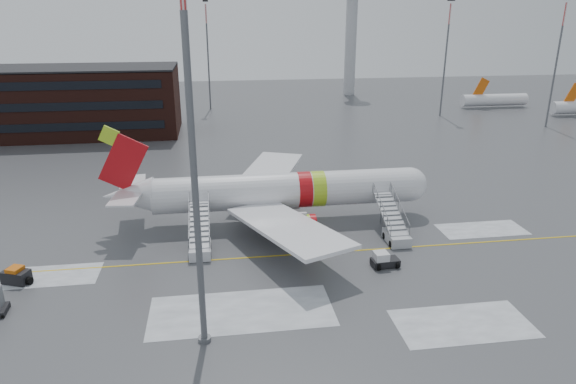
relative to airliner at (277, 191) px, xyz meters
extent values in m
plane|color=#494C4F|center=(1.10, -7.50, -3.42)|extent=(260.00, 260.00, 0.00)
cylinder|color=silver|center=(0.95, 0.00, 0.08)|extent=(28.00, 3.80, 3.80)
sphere|color=silver|center=(14.95, 0.00, 0.08)|extent=(3.80, 3.80, 3.80)
cube|color=black|center=(16.00, 0.00, 0.58)|extent=(1.09, 1.60, 0.97)
cone|color=silver|center=(-15.45, 0.00, 0.33)|extent=(5.20, 3.72, 3.72)
cube|color=#B20D13|center=(-15.55, 0.00, 3.88)|extent=(5.27, 0.30, 6.09)
cube|color=#A7D522|center=(-16.65, 0.00, 6.68)|extent=(2.16, 0.26, 2.16)
cube|color=silver|center=(-15.25, 2.60, 0.98)|extent=(3.07, 4.85, 0.18)
cube|color=silver|center=(-15.25, -2.60, 0.98)|extent=(3.07, 4.85, 0.18)
cube|color=silver|center=(-0.05, 8.50, -0.52)|extent=(10.72, 15.97, 1.13)
cube|color=silver|center=(-0.05, -8.50, -0.52)|extent=(10.72, 15.97, 1.13)
cylinder|color=silver|center=(1.45, 5.20, -1.87)|extent=(3.40, 2.10, 2.10)
cylinder|color=silver|center=(1.45, -5.20, -1.87)|extent=(3.40, 2.10, 2.10)
cylinder|color=#595B60|center=(12.95, 0.00, -2.52)|extent=(0.20, 0.20, 1.80)
cylinder|color=black|center=(12.95, 0.00, -2.97)|extent=(0.90, 0.56, 0.90)
cylinder|color=black|center=(0.45, 2.40, -2.97)|extent=(0.90, 0.56, 0.90)
cylinder|color=black|center=(0.45, -2.40, -2.97)|extent=(0.90, 0.56, 0.90)
cube|color=#AFB2B7|center=(11.06, -7.30, -2.87)|extent=(2.00, 3.20, 1.00)
cube|color=#AFB2B7|center=(11.06, -5.20, -1.19)|extent=(1.90, 5.87, 2.52)
cube|color=#AFB2B7|center=(11.06, -1.90, -0.02)|extent=(1.90, 1.40, 0.15)
cylinder|color=#595B60|center=(11.06, -2.30, -1.72)|extent=(0.16, 0.16, 3.40)
cylinder|color=black|center=(10.16, -8.30, -3.07)|extent=(0.25, 0.70, 0.70)
cylinder|color=black|center=(11.96, -6.30, -3.07)|extent=(0.25, 0.70, 0.70)
cube|color=silver|center=(-8.18, -7.30, -2.87)|extent=(2.00, 3.20, 1.00)
cube|color=silver|center=(-8.18, -5.20, -1.19)|extent=(1.90, 5.87, 2.52)
cube|color=silver|center=(-8.18, -1.90, -0.02)|extent=(1.90, 1.40, 0.15)
cylinder|color=#595B60|center=(-8.18, -2.30, -1.72)|extent=(0.16, 0.16, 3.40)
cylinder|color=black|center=(-9.08, -8.30, -3.07)|extent=(0.25, 0.70, 0.70)
cylinder|color=black|center=(-7.28, -6.30, -3.07)|extent=(0.25, 0.70, 0.70)
cube|color=black|center=(8.34, -11.93, -3.02)|extent=(2.54, 1.49, 0.61)
cube|color=silver|center=(7.90, -11.97, -2.41)|extent=(1.31, 1.31, 0.79)
cube|color=black|center=(7.90, -11.97, -2.10)|extent=(1.13, 1.21, 0.13)
cylinder|color=black|center=(7.51, -12.61, -3.11)|extent=(0.31, 0.63, 0.61)
cylinder|color=black|center=(9.26, -12.48, -3.11)|extent=(0.31, 0.63, 0.61)
cylinder|color=black|center=(7.42, -11.39, -3.11)|extent=(0.31, 0.63, 0.61)
cylinder|color=black|center=(9.17, -11.26, -3.11)|extent=(0.31, 0.63, 0.61)
cylinder|color=black|center=(-22.71, -14.34, -3.25)|extent=(0.22, 0.34, 0.33)
cube|color=black|center=(-23.45, -10.34, -2.83)|extent=(2.47, 1.98, 1.07)
cube|color=#CA5B0B|center=(-23.45, -10.34, -2.18)|extent=(1.43, 1.49, 0.43)
cylinder|color=black|center=(-24.31, -10.34, -3.10)|extent=(1.23, 0.99, 0.64)
cylinder|color=black|center=(-22.59, -10.34, -3.10)|extent=(1.23, 0.99, 0.64)
cylinder|color=#595B60|center=(-7.69, -20.84, 7.46)|extent=(0.44, 0.44, 21.76)
cylinder|color=#595B60|center=(-7.69, -20.84, -3.27)|extent=(0.90, 0.90, 0.30)
cube|color=#3F1E16|center=(-43.90, 47.50, 2.58)|extent=(62.00, 16.00, 12.00)
cylinder|color=#B2B5BA|center=(31.10, 87.50, 10.58)|extent=(3.00, 3.00, 28.00)
cylinder|color=#595B60|center=(43.10, 54.50, 6.18)|extent=(0.36, 0.36, 19.20)
cylinder|color=#CC7272|center=(43.10, 54.50, 17.70)|extent=(0.32, 0.32, 4.32)
cube|color=black|center=(43.10, 54.50, 20.58)|extent=(1.20, 1.20, 0.50)
cylinder|color=#595B60|center=(-6.90, 70.50, 6.18)|extent=(0.36, 0.36, 19.20)
cylinder|color=#CC7272|center=(-6.90, 70.50, 17.70)|extent=(0.32, 0.32, 4.32)
cube|color=black|center=(-6.90, 70.50, 20.58)|extent=(1.20, 1.20, 0.50)
cylinder|color=#595B60|center=(59.10, 40.50, 6.18)|extent=(0.36, 0.36, 19.20)
cylinder|color=#CC7272|center=(59.10, 40.50, 17.70)|extent=(0.32, 0.32, 4.32)
camera|label=1|loc=(-6.33, -51.64, 18.25)|focal=32.00mm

